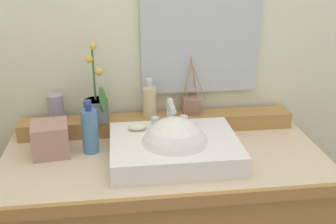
# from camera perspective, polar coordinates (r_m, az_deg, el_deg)

# --- Properties ---
(wall_back) EXTENTS (2.68, 0.20, 2.77)m
(wall_back) POSITION_cam_1_polar(r_m,az_deg,el_deg) (1.76, -2.16, 15.02)
(wall_back) COLOR beige
(wall_back) RESTS_ON ground
(back_ledge) EXTENTS (1.13, 0.10, 0.07)m
(back_ledge) POSITION_cam_1_polar(r_m,az_deg,el_deg) (1.72, -1.41, -1.55)
(back_ledge) COLOR #AB7A3F
(back_ledge) RESTS_ON vanity_cabinet
(sink_basin) EXTENTS (0.46, 0.36, 0.28)m
(sink_basin) POSITION_cam_1_polar(r_m,az_deg,el_deg) (1.49, 0.92, -5.22)
(sink_basin) COLOR white
(sink_basin) RESTS_ON vanity_cabinet
(soap_bar) EXTENTS (0.07, 0.04, 0.02)m
(soap_bar) POSITION_cam_1_polar(r_m,az_deg,el_deg) (1.56, -4.26, -2.08)
(soap_bar) COLOR beige
(soap_bar) RESTS_ON sink_basin
(potted_plant) EXTENTS (0.10, 0.11, 0.32)m
(potted_plant) POSITION_cam_1_polar(r_m,az_deg,el_deg) (1.66, -9.90, 0.97)
(potted_plant) COLOR slate
(potted_plant) RESTS_ON back_ledge
(soap_dispenser) EXTENTS (0.06, 0.06, 0.16)m
(soap_dispenser) POSITION_cam_1_polar(r_m,az_deg,el_deg) (1.68, -2.56, 1.56)
(soap_dispenser) COLOR beige
(soap_dispenser) RESTS_ON back_ledge
(tumbler_cup) EXTENTS (0.06, 0.06, 0.11)m
(tumbler_cup) POSITION_cam_1_polar(r_m,az_deg,el_deg) (1.71, -15.29, 0.61)
(tumbler_cup) COLOR #9A8EA5
(tumbler_cup) RESTS_ON back_ledge
(reed_diffuser) EXTENTS (0.10, 0.10, 0.24)m
(reed_diffuser) POSITION_cam_1_polar(r_m,az_deg,el_deg) (1.72, 3.13, 1.02)
(reed_diffuser) COLOR #92664C
(reed_diffuser) RESTS_ON back_ledge
(lotion_bottle) EXTENTS (0.06, 0.06, 0.21)m
(lotion_bottle) POSITION_cam_1_polar(r_m,az_deg,el_deg) (1.55, -10.78, -2.47)
(lotion_bottle) COLOR teal
(lotion_bottle) RESTS_ON vanity_cabinet
(tissue_box) EXTENTS (0.15, 0.15, 0.12)m
(tissue_box) POSITION_cam_1_polar(r_m,az_deg,el_deg) (1.58, -15.97, -3.61)
(tissue_box) COLOR tan
(tissue_box) RESTS_ON vanity_cabinet
(mirror) EXTENTS (0.49, 0.02, 0.61)m
(mirror) POSITION_cam_1_polar(r_m,az_deg,el_deg) (1.68, 4.61, 12.80)
(mirror) COLOR silver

